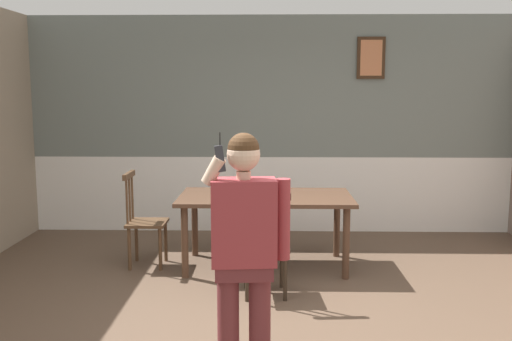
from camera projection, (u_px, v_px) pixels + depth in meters
name	position (u px, v px, depth m)	size (l,w,h in m)	color
ground_plane	(272.00, 331.00, 4.39)	(7.04, 7.04, 0.00)	brown
room_back_partition	(272.00, 129.00, 7.37)	(6.33, 0.17, 2.79)	slate
dining_table	(265.00, 203.00, 5.91)	(1.79, 0.97, 0.76)	#4C3323
chair_near_window	(144.00, 221.00, 5.96)	(0.40, 0.40, 1.00)	#513823
chair_by_doorway	(265.00, 245.00, 5.07)	(0.45, 0.45, 0.97)	#2D2319
person_figure	(245.00, 242.00, 3.55)	(0.56, 0.26, 1.60)	brown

